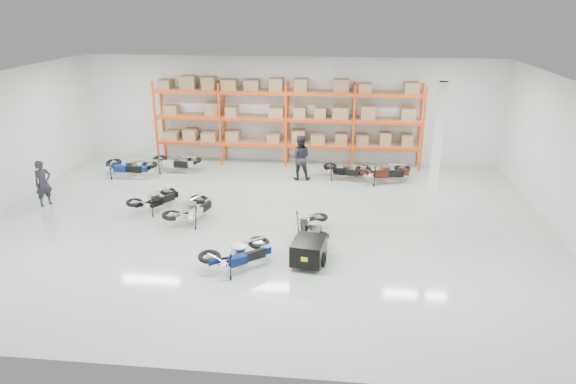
# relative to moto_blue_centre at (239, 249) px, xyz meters

# --- Properties ---
(room) EXTENTS (18.00, 18.00, 18.00)m
(room) POSITION_rel_moto_blue_centre_xyz_m (0.25, 2.91, 1.71)
(room) COLOR #ABBEAD
(room) RESTS_ON ground
(pallet_rack) EXTENTS (11.28, 0.98, 3.62)m
(pallet_rack) POSITION_rel_moto_blue_centre_xyz_m (0.25, 9.36, 1.71)
(pallet_rack) COLOR #F1420C
(pallet_rack) RESTS_ON ground
(structural_column) EXTENTS (0.25, 0.25, 4.50)m
(structural_column) POSITION_rel_moto_blue_centre_xyz_m (5.45, 3.41, 1.71)
(structural_column) COLOR white
(structural_column) RESTS_ON ground
(moto_blue_centre) EXTENTS (1.93, 1.81, 1.15)m
(moto_blue_centre) POSITION_rel_moto_blue_centre_xyz_m (0.00, 0.00, 0.00)
(moto_blue_centre) COLOR #071247
(moto_blue_centre) RESTS_ON ground
(moto_silver_left) EXTENTS (1.41, 1.98, 1.16)m
(moto_silver_left) POSITION_rel_moto_blue_centre_xyz_m (-2.11, 2.86, 0.01)
(moto_silver_left) COLOR #BBBDC2
(moto_silver_left) RESTS_ON ground
(moto_black_far_left) EXTENTS (1.59, 1.82, 1.07)m
(moto_black_far_left) POSITION_rel_moto_blue_centre_xyz_m (-3.61, 3.68, -0.04)
(moto_black_far_left) COLOR black
(moto_black_far_left) RESTS_ON ground
(moto_touring_right) EXTENTS (0.90, 1.67, 1.05)m
(moto_touring_right) POSITION_rel_moto_blue_centre_xyz_m (1.83, 1.95, -0.05)
(moto_touring_right) COLOR black
(moto_touring_right) RESTS_ON ground
(trailer) EXTENTS (0.96, 1.77, 0.72)m
(trailer) POSITION_rel_moto_blue_centre_xyz_m (1.83, 0.36, -0.12)
(trailer) COLOR black
(trailer) RESTS_ON ground
(moto_back_a) EXTENTS (1.98, 1.14, 1.22)m
(moto_back_a) POSITION_rel_moto_blue_centre_xyz_m (-5.87, 6.92, 0.03)
(moto_back_a) COLOR navy
(moto_back_a) RESTS_ON ground
(moto_back_b) EXTENTS (1.83, 0.98, 1.16)m
(moto_back_b) POSITION_rel_moto_blue_centre_xyz_m (-4.24, 7.78, 0.00)
(moto_back_b) COLOR #B3B7BD
(moto_back_b) RESTS_ON ground
(moto_back_c) EXTENTS (1.76, 1.14, 1.05)m
(moto_back_c) POSITION_rel_moto_blue_centre_xyz_m (2.77, 7.59, -0.05)
(moto_back_c) COLOR black
(moto_back_c) RESTS_ON ground
(moto_back_d) EXTENTS (2.03, 1.29, 1.22)m
(moto_back_d) POSITION_rel_moto_blue_centre_xyz_m (4.29, 7.38, 0.03)
(moto_back_d) COLOR #3C140C
(moto_back_d) RESTS_ON ground
(person_left) EXTENTS (0.64, 0.70, 1.60)m
(person_left) POSITION_rel_moto_blue_centre_xyz_m (-7.55, 3.68, 0.26)
(person_left) COLOR #212029
(person_left) RESTS_ON ground
(person_back) EXTENTS (0.89, 0.71, 1.79)m
(person_back) POSITION_rel_moto_blue_centre_xyz_m (0.98, 7.36, 0.35)
(person_back) COLOR #212129
(person_back) RESTS_ON ground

